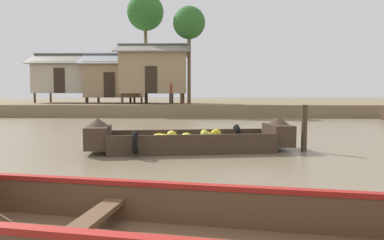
{
  "coord_description": "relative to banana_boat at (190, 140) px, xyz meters",
  "views": [
    {
      "loc": [
        0.56,
        -2.51,
        1.42
      ],
      "look_at": [
        0.3,
        8.22,
        0.61
      ],
      "focal_mm": 31.95,
      "sensor_mm": 36.0,
      "label": 1
    }
  ],
  "objects": [
    {
      "name": "ground_plane",
      "position": [
        -0.31,
        4.03,
        -0.28
      ],
      "size": [
        300.0,
        300.0,
        0.0
      ],
      "primitive_type": "plane",
      "color": "#7A6B51"
    },
    {
      "name": "riverbank_strip",
      "position": [
        -0.31,
        22.07,
        0.1
      ],
      "size": [
        160.0,
        20.0,
        0.77
      ],
      "primitive_type": "cube",
      "color": "#7F6B4C",
      "rests_on": "ground"
    },
    {
      "name": "banana_boat",
      "position": [
        0.0,
        0.0,
        0.0
      ],
      "size": [
        5.15,
        2.33,
        0.84
      ],
      "color": "#3D2D21",
      "rests_on": "ground"
    },
    {
      "name": "viewer_boat",
      "position": [
        0.32,
        -5.84,
        -0.01
      ],
      "size": [
        6.16,
        2.21,
        0.88
      ],
      "color": "brown",
      "rests_on": "ground"
    },
    {
      "name": "stilt_house_left",
      "position": [
        -9.97,
        17.65,
        2.46
      ],
      "size": [
        4.99,
        3.57,
        3.79
      ],
      "color": "#4C3826",
      "rests_on": "riverbank_strip"
    },
    {
      "name": "stilt_house_mid_left",
      "position": [
        -6.22,
        17.38,
        2.27
      ],
      "size": [
        4.57,
        3.87,
        3.76
      ],
      "color": "#4C3826",
      "rests_on": "riverbank_strip"
    },
    {
      "name": "stilt_house_mid_right",
      "position": [
        -3.02,
        15.77,
        2.71
      ],
      "size": [
        5.09,
        3.62,
        4.22
      ],
      "color": "#4C3826",
      "rests_on": "riverbank_strip"
    },
    {
      "name": "palm_tree_mid",
      "position": [
        -0.54,
        15.72,
        6.05
      ],
      "size": [
        2.26,
        2.26,
        6.77
      ],
      "color": "brown",
      "rests_on": "riverbank_strip"
    },
    {
      "name": "palm_tree_far",
      "position": [
        -3.83,
        17.17,
        7.15
      ],
      "size": [
        2.7,
        2.7,
        8.07
      ],
      "color": "brown",
      "rests_on": "riverbank_strip"
    },
    {
      "name": "vendor_person",
      "position": [
        -1.7,
        14.35,
        1.41
      ],
      "size": [
        0.44,
        0.44,
        1.66
      ],
      "color": "#332D28",
      "rests_on": "riverbank_strip"
    },
    {
      "name": "mooring_post",
      "position": [
        2.83,
        0.0,
        0.3
      ],
      "size": [
        0.14,
        0.14,
        1.16
      ],
      "primitive_type": "cylinder",
      "color": "#423323",
      "rests_on": "ground"
    }
  ]
}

